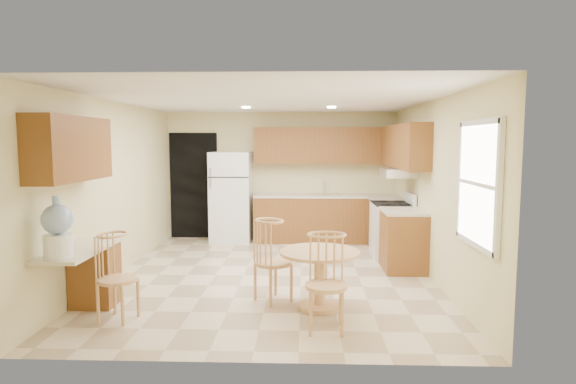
{
  "coord_description": "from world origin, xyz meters",
  "views": [
    {
      "loc": [
        0.46,
        -6.76,
        1.93
      ],
      "look_at": [
        0.22,
        0.3,
        1.19
      ],
      "focal_mm": 30.0,
      "sensor_mm": 36.0,
      "label": 1
    }
  ],
  "objects_px": {
    "dining_table": "(319,271)",
    "chair_desk": "(114,271)",
    "stove": "(392,230)",
    "water_crock": "(58,230)",
    "refrigerator": "(231,197)",
    "chair_table_a": "(273,254)",
    "chair_table_b": "(327,276)"
  },
  "relations": [
    {
      "from": "refrigerator",
      "to": "stove",
      "type": "distance_m",
      "value": 3.15
    },
    {
      "from": "dining_table",
      "to": "chair_desk",
      "type": "distance_m",
      "value": 2.25
    },
    {
      "from": "dining_table",
      "to": "chair_desk",
      "type": "height_order",
      "value": "chair_desk"
    },
    {
      "from": "chair_table_b",
      "to": "stove",
      "type": "bearing_deg",
      "value": -108.88
    },
    {
      "from": "stove",
      "to": "refrigerator",
      "type": "bearing_deg",
      "value": 157.01
    },
    {
      "from": "chair_table_b",
      "to": "chair_desk",
      "type": "distance_m",
      "value": 2.25
    },
    {
      "from": "water_crock",
      "to": "dining_table",
      "type": "bearing_deg",
      "value": 16.22
    },
    {
      "from": "stove",
      "to": "water_crock",
      "type": "distance_m",
      "value": 5.16
    },
    {
      "from": "stove",
      "to": "chair_table_a",
      "type": "bearing_deg",
      "value": -127.71
    },
    {
      "from": "chair_table_a",
      "to": "chair_desk",
      "type": "distance_m",
      "value": 1.77
    },
    {
      "from": "chair_table_a",
      "to": "chair_table_b",
      "type": "distance_m",
      "value": 1.08
    },
    {
      "from": "chair_table_b",
      "to": "water_crock",
      "type": "xyz_separation_m",
      "value": [
        -2.69,
        -0.02,
        0.45
      ]
    },
    {
      "from": "dining_table",
      "to": "chair_desk",
      "type": "xyz_separation_m",
      "value": [
        -2.19,
        -0.51,
        0.12
      ]
    },
    {
      "from": "dining_table",
      "to": "chair_table_a",
      "type": "bearing_deg",
      "value": 164.24
    },
    {
      "from": "dining_table",
      "to": "chair_table_a",
      "type": "xyz_separation_m",
      "value": [
        -0.55,
        0.16,
        0.16
      ]
    },
    {
      "from": "refrigerator",
      "to": "water_crock",
      "type": "relative_size",
      "value": 2.77
    },
    {
      "from": "refrigerator",
      "to": "stove",
      "type": "height_order",
      "value": "refrigerator"
    },
    {
      "from": "dining_table",
      "to": "water_crock",
      "type": "distance_m",
      "value": 2.81
    },
    {
      "from": "refrigerator",
      "to": "chair_table_b",
      "type": "distance_m",
      "value": 4.79
    },
    {
      "from": "stove",
      "to": "water_crock",
      "type": "relative_size",
      "value": 1.74
    },
    {
      "from": "dining_table",
      "to": "chair_table_a",
      "type": "height_order",
      "value": "chair_table_a"
    },
    {
      "from": "refrigerator",
      "to": "chair_desk",
      "type": "relative_size",
      "value": 1.85
    },
    {
      "from": "chair_table_b",
      "to": "water_crock",
      "type": "distance_m",
      "value": 2.72
    },
    {
      "from": "stove",
      "to": "chair_table_a",
      "type": "relative_size",
      "value": 1.1
    },
    {
      "from": "chair_table_b",
      "to": "water_crock",
      "type": "height_order",
      "value": "water_crock"
    },
    {
      "from": "chair_desk",
      "to": "water_crock",
      "type": "xyz_separation_m",
      "value": [
        -0.45,
        -0.25,
        0.48
      ]
    },
    {
      "from": "stove",
      "to": "chair_desk",
      "type": "relative_size",
      "value": 1.16
    },
    {
      "from": "chair_desk",
      "to": "dining_table",
      "type": "bearing_deg",
      "value": 115.94
    },
    {
      "from": "dining_table",
      "to": "chair_table_b",
      "type": "distance_m",
      "value": 0.76
    },
    {
      "from": "chair_table_b",
      "to": "chair_desk",
      "type": "xyz_separation_m",
      "value": [
        -2.24,
        0.23,
        -0.03
      ]
    },
    {
      "from": "stove",
      "to": "water_crock",
      "type": "height_order",
      "value": "water_crock"
    },
    {
      "from": "stove",
      "to": "dining_table",
      "type": "height_order",
      "value": "stove"
    }
  ]
}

